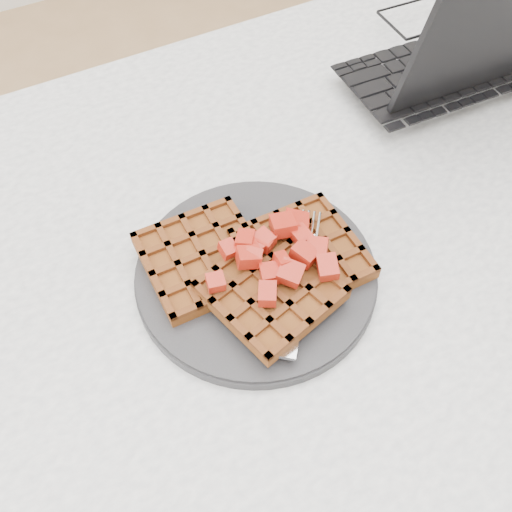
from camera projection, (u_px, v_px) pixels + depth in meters
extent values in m
plane|color=tan|center=(308.00, 421.00, 1.29)|extent=(4.00, 4.00, 0.00)
cube|color=silver|center=(353.00, 210.00, 0.69)|extent=(1.20, 0.80, 0.03)
cube|color=white|center=(442.00, 129.00, 1.33)|extent=(0.06, 0.06, 0.72)
cylinder|color=#232326|center=(256.00, 273.00, 0.61)|extent=(0.26, 0.26, 0.02)
imported|color=black|center=(447.00, 48.00, 0.84)|extent=(0.39, 0.26, 0.03)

